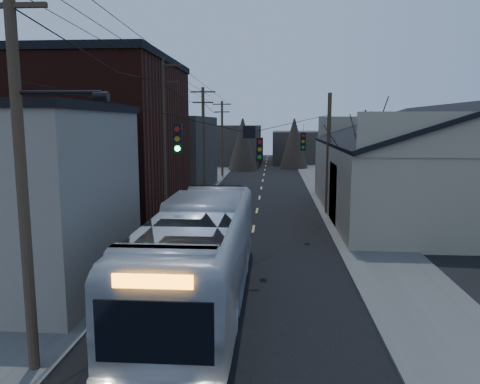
# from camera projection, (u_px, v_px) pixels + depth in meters

# --- Properties ---
(road_surface) EXTENTS (9.00, 110.00, 0.02)m
(road_surface) POSITION_uv_depth(u_px,v_px,m) (259.00, 202.00, 38.55)
(road_surface) COLOR black
(road_surface) RESTS_ON ground
(sidewalk_left) EXTENTS (4.00, 110.00, 0.12)m
(sidewalk_left) POSITION_uv_depth(u_px,v_px,m) (181.00, 200.00, 39.01)
(sidewalk_left) COLOR #474744
(sidewalk_left) RESTS_ON ground
(sidewalk_right) EXTENTS (4.00, 110.00, 0.12)m
(sidewalk_right) POSITION_uv_depth(u_px,v_px,m) (338.00, 202.00, 38.08)
(sidewalk_right) COLOR #474744
(sidewalk_right) RESTS_ON ground
(building_clapboard) EXTENTS (8.00, 8.00, 7.00)m
(building_clapboard) POSITION_uv_depth(u_px,v_px,m) (8.00, 201.00, 17.96)
(building_clapboard) COLOR slate
(building_clapboard) RESTS_ON ground
(building_brick) EXTENTS (10.00, 12.00, 10.00)m
(building_brick) POSITION_uv_depth(u_px,v_px,m) (91.00, 147.00, 28.66)
(building_brick) COLOR black
(building_brick) RESTS_ON ground
(building_left_far) EXTENTS (9.00, 14.00, 7.00)m
(building_left_far) POSITION_uv_depth(u_px,v_px,m) (162.00, 154.00, 44.63)
(building_left_far) COLOR #342F2A
(building_left_far) RESTS_ON ground
(warehouse) EXTENTS (16.16, 20.60, 7.73)m
(warehouse) POSITION_uv_depth(u_px,v_px,m) (445.00, 178.00, 32.29)
(warehouse) COLOR gray
(warehouse) RESTS_ON ground
(building_far_left) EXTENTS (10.00, 12.00, 6.00)m
(building_far_left) POSITION_uv_depth(u_px,v_px,m) (228.00, 145.00, 73.06)
(building_far_left) COLOR #342F2A
(building_far_left) RESTS_ON ground
(building_far_right) EXTENTS (12.00, 14.00, 5.00)m
(building_far_right) POSITION_uv_depth(u_px,v_px,m) (309.00, 147.00, 77.14)
(building_far_right) COLOR #342F2A
(building_far_right) RESTS_ON ground
(bare_tree) EXTENTS (0.40, 0.40, 7.20)m
(bare_tree) POSITION_uv_depth(u_px,v_px,m) (363.00, 172.00, 27.69)
(bare_tree) COLOR black
(bare_tree) RESTS_ON ground
(utility_lines) EXTENTS (11.24, 45.28, 10.50)m
(utility_lines) POSITION_uv_depth(u_px,v_px,m) (211.00, 145.00, 32.26)
(utility_lines) COLOR #382B1E
(utility_lines) RESTS_ON ground
(bus) EXTENTS (3.12, 13.26, 3.69)m
(bus) POSITION_uv_depth(u_px,v_px,m) (200.00, 253.00, 16.78)
(bus) COLOR silver
(bus) RESTS_ON ground
(parked_car) EXTENTS (1.41, 3.78, 1.23)m
(parked_car) POSITION_uv_depth(u_px,v_px,m) (218.00, 200.00, 35.44)
(parked_car) COLOR #A4A6AC
(parked_car) RESTS_ON ground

